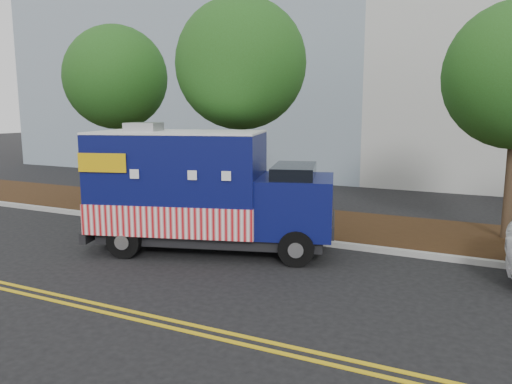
% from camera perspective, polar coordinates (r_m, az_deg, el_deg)
% --- Properties ---
extents(ground, '(120.00, 120.00, 0.00)m').
position_cam_1_polar(ground, '(14.19, -8.67, -5.65)').
color(ground, black).
rests_on(ground, ground).
extents(curb, '(120.00, 0.18, 0.15)m').
position_cam_1_polar(curb, '(15.30, -5.70, -4.18)').
color(curb, '#9E9E99').
rests_on(curb, ground).
extents(mulch_strip, '(120.00, 4.00, 0.15)m').
position_cam_1_polar(mulch_strip, '(17.08, -1.99, -2.70)').
color(mulch_strip, black).
rests_on(mulch_strip, ground).
extents(centerline_near, '(120.00, 0.10, 0.01)m').
position_cam_1_polar(centerline_near, '(11.01, -22.18, -10.74)').
color(centerline_near, gold).
rests_on(centerline_near, ground).
extents(centerline_far, '(120.00, 0.10, 0.01)m').
position_cam_1_polar(centerline_far, '(10.86, -23.17, -11.09)').
color(centerline_far, gold).
rests_on(centerline_far, ground).
extents(tree_a, '(3.76, 3.76, 6.69)m').
position_cam_1_polar(tree_a, '(19.40, -15.72, 12.43)').
color(tree_a, '#38281C').
rests_on(tree_a, ground).
extents(tree_b, '(4.02, 4.02, 7.05)m').
position_cam_1_polar(tree_b, '(15.74, -1.74, 14.39)').
color(tree_b, '#38281C').
rests_on(tree_b, ground).
extents(sign_post, '(0.06, 0.06, 2.40)m').
position_cam_1_polar(sign_post, '(16.36, -9.22, 0.65)').
color(sign_post, '#473828').
rests_on(sign_post, ground).
extents(food_truck, '(6.68, 4.00, 3.33)m').
position_cam_1_polar(food_truck, '(13.07, -6.42, -0.14)').
color(food_truck, black).
rests_on(food_truck, ground).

